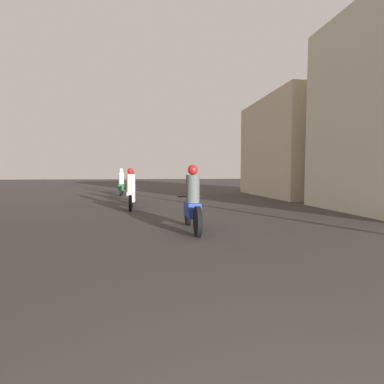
% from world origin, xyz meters
% --- Properties ---
extents(motorcycle_blue, '(0.60, 2.14, 1.59)m').
position_xyz_m(motorcycle_blue, '(0.37, 6.74, 0.63)').
color(motorcycle_blue, black).
rests_on(motorcycle_blue, ground_plane).
extents(motorcycle_silver, '(0.60, 1.91, 1.57)m').
position_xyz_m(motorcycle_silver, '(-1.26, 11.25, 0.63)').
color(motorcycle_silver, black).
rests_on(motorcycle_silver, ground_plane).
extents(motorcycle_white, '(0.60, 2.06, 1.48)m').
position_xyz_m(motorcycle_white, '(-1.34, 13.91, 0.59)').
color(motorcycle_white, black).
rests_on(motorcycle_white, ground_plane).
extents(motorcycle_green, '(0.60, 2.06, 1.64)m').
position_xyz_m(motorcycle_green, '(-2.12, 18.38, 0.65)').
color(motorcycle_green, black).
rests_on(motorcycle_green, ground_plane).
extents(building_right_far, '(5.48, 7.32, 5.67)m').
position_xyz_m(building_right_far, '(8.76, 16.43, 2.84)').
color(building_right_far, beige).
rests_on(building_right_far, ground_plane).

